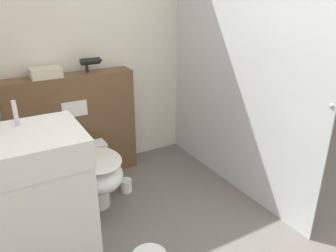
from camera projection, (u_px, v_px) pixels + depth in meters
wall_back at (110, 41)px, 3.13m from camera, size 8.00×0.06×2.50m
partition_panel at (74, 128)px, 3.05m from camera, size 1.14×0.22×1.01m
shower_glass at (235, 71)px, 2.75m from camera, size 0.04×1.89×2.13m
toilet at (96, 174)px, 2.64m from camera, size 0.39×0.63×0.49m
sink_vanity at (37, 218)px, 1.82m from camera, size 0.59×0.49×1.16m
hair_drier at (91, 62)px, 2.94m from camera, size 0.21×0.06×0.13m
folded_towel at (46, 73)px, 2.76m from camera, size 0.25×0.20×0.08m
spare_toilet_roll at (126, 185)px, 2.96m from camera, size 0.10×0.10×0.12m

